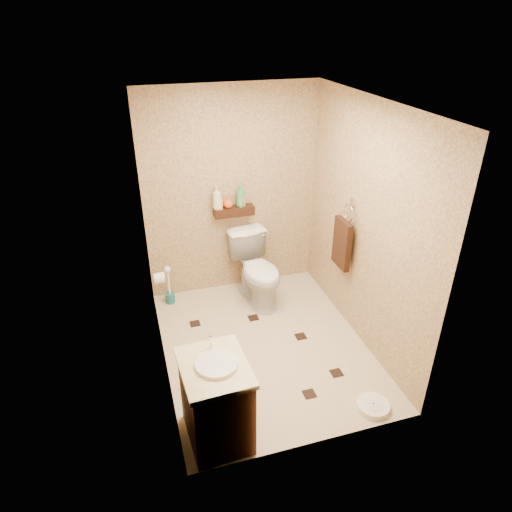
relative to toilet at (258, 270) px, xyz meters
name	(u,v)px	position (x,y,z in m)	size (l,w,h in m)	color
ground	(264,345)	(-0.18, -0.83, -0.40)	(2.50, 2.50, 0.00)	#C6B291
wall_back	(232,194)	(-0.18, 0.42, 0.80)	(2.00, 0.04, 2.40)	tan
wall_front	(323,322)	(-0.18, -2.08, 0.80)	(2.00, 0.04, 2.40)	tan
wall_left	(153,257)	(-1.18, -0.83, 0.80)	(0.04, 2.50, 2.40)	tan
wall_right	(365,228)	(0.82, -0.83, 0.80)	(0.04, 2.50, 2.40)	tan
ceiling	(267,104)	(-0.18, -0.83, 2.00)	(2.00, 2.50, 0.02)	silver
wall_shelf	(234,211)	(-0.18, 0.34, 0.62)	(0.46, 0.14, 0.10)	#32170D
floor_accents	(270,350)	(-0.16, -0.92, -0.40)	(1.26, 1.44, 0.01)	black
toilet	(258,270)	(0.00, 0.00, 0.00)	(0.45, 0.79, 0.81)	white
vanity	(216,400)	(-0.88, -1.78, -0.02)	(0.53, 0.63, 0.85)	brown
bathroom_scale	(373,406)	(0.46, -1.90, -0.38)	(0.34, 0.34, 0.06)	white
toilet_brush	(169,290)	(-1.00, 0.24, -0.23)	(0.11, 0.11, 0.49)	#196767
towel_ring	(342,241)	(0.73, -0.58, 0.54)	(0.12, 0.30, 0.76)	silver
toilet_paper	(159,278)	(-1.12, -0.18, 0.20)	(0.12, 0.11, 0.12)	white
bottle_a	(217,198)	(-0.37, 0.34, 0.80)	(0.10, 0.10, 0.27)	silver
bottle_b	(220,202)	(-0.34, 0.34, 0.74)	(0.07, 0.07, 0.15)	#F8AC34
bottle_c	(228,202)	(-0.24, 0.34, 0.74)	(0.11, 0.11, 0.14)	#F3511C
bottle_d	(240,196)	(-0.10, 0.34, 0.80)	(0.10, 0.10, 0.26)	#349E56
bottle_e	(241,200)	(-0.10, 0.34, 0.75)	(0.07, 0.07, 0.16)	#E7904D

